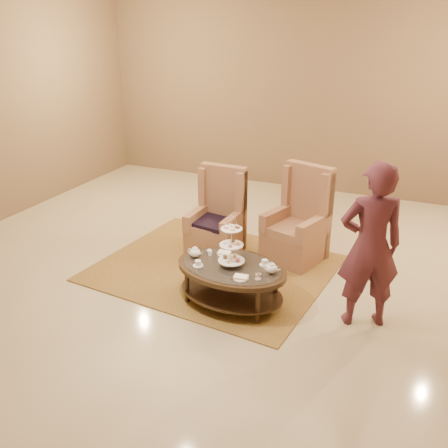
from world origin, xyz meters
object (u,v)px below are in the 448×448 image
at_px(armchair_left, 218,225).
at_px(person, 370,246).
at_px(tea_table, 231,273).
at_px(armchair_right, 299,229).

relative_size(armchair_left, person, 0.67).
xyz_separation_m(tea_table, person, (1.40, 0.21, 0.49)).
bearing_deg(armchair_right, tea_table, -86.91).
bearing_deg(armchair_left, person, -22.96).
relative_size(armchair_right, person, 0.71).
bearing_deg(tea_table, armchair_right, 81.76).
height_order(armchair_left, armchair_right, armchair_right).
bearing_deg(person, armchair_right, -73.81).
xyz_separation_m(armchair_left, person, (2.07, -0.93, 0.48)).
height_order(armchair_right, person, person).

